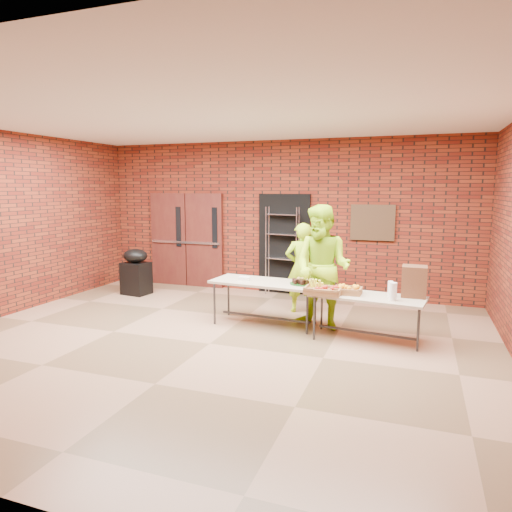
% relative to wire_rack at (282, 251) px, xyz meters
% --- Properties ---
extents(room, '(8.08, 7.08, 3.28)m').
position_rel_wire_rack_xyz_m(room, '(-0.10, -3.32, 0.68)').
color(room, brown).
rests_on(room, ground).
extents(double_doors, '(1.78, 0.12, 2.10)m').
position_rel_wire_rack_xyz_m(double_doors, '(-2.30, 0.12, 0.14)').
color(double_doors, '#4F2016').
rests_on(double_doors, room).
extents(dark_doorway, '(1.10, 0.06, 2.10)m').
position_rel_wire_rack_xyz_m(dark_doorway, '(-0.00, 0.14, 0.13)').
color(dark_doorway, black).
rests_on(dark_doorway, room).
extents(bronze_plaque, '(0.85, 0.04, 0.70)m').
position_rel_wire_rack_xyz_m(bronze_plaque, '(1.80, 0.13, 0.63)').
color(bronze_plaque, '#47301C').
rests_on(bronze_plaque, room).
extents(wire_rack, '(0.70, 0.32, 1.83)m').
position_rel_wire_rack_xyz_m(wire_rack, '(0.00, 0.00, 0.00)').
color(wire_rack, '#B2B1B8').
rests_on(wire_rack, room).
extents(table_left, '(1.80, 0.86, 0.72)m').
position_rel_wire_rack_xyz_m(table_left, '(0.34, -2.13, -0.26)').
color(table_left, tan).
rests_on(table_left, room).
extents(table_right, '(1.70, 0.89, 0.67)m').
position_rel_wire_rack_xyz_m(table_right, '(2.00, -2.37, -0.30)').
color(table_right, tan).
rests_on(table_right, room).
extents(basket_bananas, '(0.41, 0.32, 0.13)m').
position_rel_wire_rack_xyz_m(basket_bananas, '(1.30, -2.48, -0.19)').
color(basket_bananas, olive).
rests_on(basket_bananas, table_right).
extents(basket_oranges, '(0.40, 0.31, 0.12)m').
position_rel_wire_rack_xyz_m(basket_oranges, '(1.71, -2.35, -0.19)').
color(basket_oranges, olive).
rests_on(basket_oranges, table_right).
extents(basket_apples, '(0.40, 0.31, 0.13)m').
position_rel_wire_rack_xyz_m(basket_apples, '(1.43, -2.51, -0.19)').
color(basket_apples, olive).
rests_on(basket_apples, table_right).
extents(muffin_tray, '(0.39, 0.39, 0.10)m').
position_rel_wire_rack_xyz_m(muffin_tray, '(0.96, -2.14, -0.16)').
color(muffin_tray, '#134A16').
rests_on(muffin_tray, table_left).
extents(napkin_box, '(0.18, 0.12, 0.06)m').
position_rel_wire_rack_xyz_m(napkin_box, '(-0.00, -2.18, -0.17)').
color(napkin_box, white).
rests_on(napkin_box, table_left).
extents(coffee_dispenser, '(0.34, 0.31, 0.45)m').
position_rel_wire_rack_xyz_m(coffee_dispenser, '(2.63, -2.21, -0.02)').
color(coffee_dispenser, brown).
rests_on(coffee_dispenser, table_right).
extents(cup_stack_front, '(0.08, 0.08, 0.25)m').
position_rel_wire_rack_xyz_m(cup_stack_front, '(2.37, -2.52, -0.12)').
color(cup_stack_front, white).
rests_on(cup_stack_front, table_right).
extents(cup_stack_mid, '(0.08, 0.08, 0.25)m').
position_rel_wire_rack_xyz_m(cup_stack_mid, '(2.35, -2.57, -0.12)').
color(cup_stack_mid, white).
rests_on(cup_stack_mid, table_right).
extents(cup_stack_back, '(0.08, 0.08, 0.23)m').
position_rel_wire_rack_xyz_m(cup_stack_back, '(2.31, -2.34, -0.13)').
color(cup_stack_back, white).
rests_on(cup_stack_back, table_right).
extents(covered_grill, '(0.58, 0.51, 0.96)m').
position_rel_wire_rack_xyz_m(covered_grill, '(-2.89, -1.02, -0.43)').
color(covered_grill, black).
rests_on(covered_grill, room).
extents(volunteer_woman, '(0.69, 0.58, 1.61)m').
position_rel_wire_rack_xyz_m(volunteer_woman, '(0.71, -1.19, -0.11)').
color(volunteer_woman, '#A3DC18').
rests_on(volunteer_woman, room).
extents(volunteer_man, '(1.12, 0.97, 1.97)m').
position_rel_wire_rack_xyz_m(volunteer_man, '(1.26, -2.02, 0.07)').
color(volunteer_man, '#A3DC18').
rests_on(volunteer_man, room).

